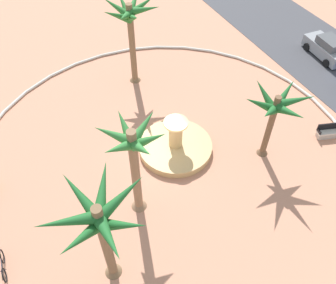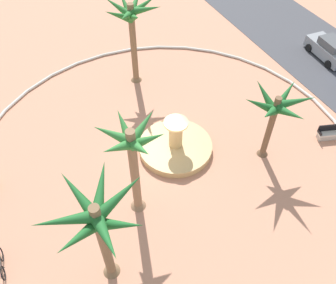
{
  "view_description": "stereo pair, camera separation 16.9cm",
  "coord_description": "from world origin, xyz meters",
  "px_view_note": "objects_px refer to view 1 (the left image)",
  "views": [
    {
      "loc": [
        12.93,
        -6.17,
        16.94
      ],
      "look_at": [
        -0.03,
        0.23,
        1.0
      ],
      "focal_mm": 38.16,
      "sensor_mm": 36.0,
      "label": 1
    },
    {
      "loc": [
        13.0,
        -6.02,
        16.94
      ],
      "look_at": [
        -0.03,
        0.23,
        1.0
      ],
      "focal_mm": 38.16,
      "sensor_mm": 36.0,
      "label": 2
    }
  ],
  "objects_px": {
    "fountain": "(175,146)",
    "palm_tree_by_curb": "(276,109)",
    "palm_tree_far_side": "(133,153)",
    "bench_southeast": "(329,133)",
    "palm_tree_mid_plaza": "(100,223)",
    "palm_tree_near_fountain": "(130,20)",
    "parked_car_leftmost": "(327,48)",
    "bicycle_red_frame": "(3,265)"
  },
  "relations": [
    {
      "from": "palm_tree_near_fountain",
      "to": "bench_southeast",
      "type": "height_order",
      "value": "palm_tree_near_fountain"
    },
    {
      "from": "palm_tree_mid_plaza",
      "to": "bicycle_red_frame",
      "type": "relative_size",
      "value": 3.48
    },
    {
      "from": "bicycle_red_frame",
      "to": "palm_tree_near_fountain",
      "type": "bearing_deg",
      "value": 133.49
    },
    {
      "from": "fountain",
      "to": "palm_tree_mid_plaza",
      "type": "xyz_separation_m",
      "value": [
        5.66,
        -6.24,
        4.31
      ]
    },
    {
      "from": "palm_tree_far_side",
      "to": "fountain",
      "type": "bearing_deg",
      "value": 127.36
    },
    {
      "from": "bicycle_red_frame",
      "to": "parked_car_leftmost",
      "type": "xyz_separation_m",
      "value": [
        -6.8,
        26.45,
        0.4
      ]
    },
    {
      "from": "fountain",
      "to": "bicycle_red_frame",
      "type": "xyz_separation_m",
      "value": [
        3.19,
        -10.89,
        0.05
      ]
    },
    {
      "from": "palm_tree_near_fountain",
      "to": "palm_tree_mid_plaza",
      "type": "bearing_deg",
      "value": -26.83
    },
    {
      "from": "palm_tree_far_side",
      "to": "bicycle_red_frame",
      "type": "relative_size",
      "value": 3.59
    },
    {
      "from": "fountain",
      "to": "palm_tree_by_curb",
      "type": "relative_size",
      "value": 0.95
    },
    {
      "from": "bench_southeast",
      "to": "bicycle_red_frame",
      "type": "height_order",
      "value": "bench_southeast"
    },
    {
      "from": "fountain",
      "to": "bicycle_red_frame",
      "type": "distance_m",
      "value": 11.35
    },
    {
      "from": "palm_tree_far_side",
      "to": "palm_tree_near_fountain",
      "type": "bearing_deg",
      "value": 158.28
    },
    {
      "from": "palm_tree_near_fountain",
      "to": "bench_southeast",
      "type": "relative_size",
      "value": 3.78
    },
    {
      "from": "fountain",
      "to": "palm_tree_far_side",
      "type": "height_order",
      "value": "palm_tree_far_side"
    },
    {
      "from": "bench_southeast",
      "to": "bicycle_red_frame",
      "type": "xyz_separation_m",
      "value": [
        -0.19,
        -20.24,
        0.04
      ]
    },
    {
      "from": "fountain",
      "to": "bench_southeast",
      "type": "relative_size",
      "value": 2.73
    },
    {
      "from": "palm_tree_near_fountain",
      "to": "palm_tree_far_side",
      "type": "relative_size",
      "value": 1.02
    },
    {
      "from": "palm_tree_mid_plaza",
      "to": "parked_car_leftmost",
      "type": "height_order",
      "value": "palm_tree_mid_plaza"
    },
    {
      "from": "palm_tree_by_curb",
      "to": "parked_car_leftmost",
      "type": "relative_size",
      "value": 1.18
    },
    {
      "from": "palm_tree_mid_plaza",
      "to": "palm_tree_far_side",
      "type": "height_order",
      "value": "palm_tree_far_side"
    },
    {
      "from": "palm_tree_mid_plaza",
      "to": "bench_southeast",
      "type": "height_order",
      "value": "palm_tree_mid_plaza"
    },
    {
      "from": "palm_tree_far_side",
      "to": "parked_car_leftmost",
      "type": "bearing_deg",
      "value": 108.42
    },
    {
      "from": "palm_tree_near_fountain",
      "to": "palm_tree_by_curb",
      "type": "height_order",
      "value": "palm_tree_near_fountain"
    },
    {
      "from": "palm_tree_by_curb",
      "to": "bicycle_red_frame",
      "type": "bearing_deg",
      "value": -88.19
    },
    {
      "from": "parked_car_leftmost",
      "to": "bench_southeast",
      "type": "bearing_deg",
      "value": -41.6
    },
    {
      "from": "fountain",
      "to": "palm_tree_far_side",
      "type": "xyz_separation_m",
      "value": [
        2.81,
        -3.67,
        4.17
      ]
    },
    {
      "from": "palm_tree_mid_plaza",
      "to": "palm_tree_far_side",
      "type": "relative_size",
      "value": 0.97
    },
    {
      "from": "palm_tree_far_side",
      "to": "parked_car_leftmost",
      "type": "relative_size",
      "value": 1.5
    },
    {
      "from": "bench_southeast",
      "to": "palm_tree_far_side",
      "type": "bearing_deg",
      "value": -92.56
    },
    {
      "from": "bench_southeast",
      "to": "palm_tree_by_curb",
      "type": "bearing_deg",
      "value": -98.44
    },
    {
      "from": "palm_tree_near_fountain",
      "to": "bench_southeast",
      "type": "distance_m",
      "value": 14.84
    },
    {
      "from": "fountain",
      "to": "palm_tree_near_fountain",
      "type": "distance_m",
      "value": 8.87
    },
    {
      "from": "palm_tree_by_curb",
      "to": "parked_car_leftmost",
      "type": "xyz_separation_m",
      "value": [
        -6.3,
        10.84,
        -2.93
      ]
    },
    {
      "from": "fountain",
      "to": "palm_tree_by_curb",
      "type": "height_order",
      "value": "palm_tree_by_curb"
    },
    {
      "from": "fountain",
      "to": "palm_tree_near_fountain",
      "type": "height_order",
      "value": "palm_tree_near_fountain"
    },
    {
      "from": "fountain",
      "to": "bench_southeast",
      "type": "height_order",
      "value": "fountain"
    },
    {
      "from": "bench_southeast",
      "to": "fountain",
      "type": "bearing_deg",
      "value": -109.91
    },
    {
      "from": "palm_tree_mid_plaza",
      "to": "palm_tree_far_side",
      "type": "xyz_separation_m",
      "value": [
        -2.86,
        2.56,
        -0.14
      ]
    },
    {
      "from": "palm_tree_by_curb",
      "to": "palm_tree_far_side",
      "type": "xyz_separation_m",
      "value": [
        0.11,
        -8.39,
        0.79
      ]
    },
    {
      "from": "palm_tree_far_side",
      "to": "bench_southeast",
      "type": "bearing_deg",
      "value": 87.44
    },
    {
      "from": "palm_tree_by_curb",
      "to": "bench_southeast",
      "type": "relative_size",
      "value": 2.88
    }
  ]
}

